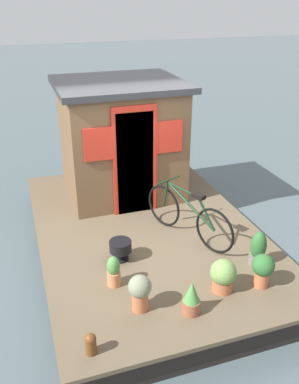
{
  "coord_description": "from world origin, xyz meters",
  "views": [
    {
      "loc": [
        -5.28,
        1.7,
        3.73
      ],
      "look_at": [
        -0.2,
        0.0,
        1.11
      ],
      "focal_mm": 38.41,
      "sensor_mm": 36.0,
      "label": 1
    }
  ],
  "objects_px": {
    "potted_plant_succulent": "(114,271)",
    "potted_plant_thyme": "(191,298)",
    "bicycle": "(188,215)",
    "potted_plant_mint": "(258,250)",
    "houseboat_cabin": "(121,138)",
    "potted_plant_sage": "(263,268)",
    "potted_plant_geranium": "(140,291)",
    "potted_plant_ivy": "(223,275)",
    "charcoal_grill": "(120,247)",
    "mooring_bollard": "(91,343)"
  },
  "relations": [
    {
      "from": "bicycle",
      "to": "potted_plant_mint",
      "type": "distance_m",
      "value": 1.12
    },
    {
      "from": "houseboat_cabin",
      "to": "potted_plant_thyme",
      "type": "relative_size",
      "value": 4.94
    },
    {
      "from": "bicycle",
      "to": "potted_plant_ivy",
      "type": "xyz_separation_m",
      "value": [
        -1.26,
        0.07,
        -0.15
      ]
    },
    {
      "from": "potted_plant_thyme",
      "to": "houseboat_cabin",
      "type": "bearing_deg",
      "value": -1.61
    },
    {
      "from": "potted_plant_ivy",
      "to": "potted_plant_sage",
      "type": "bearing_deg",
      "value": -99.0
    },
    {
      "from": "potted_plant_succulent",
      "to": "potted_plant_thyme",
      "type": "xyz_separation_m",
      "value": [
        -0.77,
        -0.72,
        0.0
      ]
    },
    {
      "from": "potted_plant_sage",
      "to": "charcoal_grill",
      "type": "height_order",
      "value": "potted_plant_sage"
    },
    {
      "from": "bicycle",
      "to": "charcoal_grill",
      "type": "bearing_deg",
      "value": 102.53
    },
    {
      "from": "potted_plant_sage",
      "to": "mooring_bollard",
      "type": "height_order",
      "value": "potted_plant_sage"
    },
    {
      "from": "potted_plant_thyme",
      "to": "mooring_bollard",
      "type": "relative_size",
      "value": 1.72
    },
    {
      "from": "bicycle",
      "to": "potted_plant_sage",
      "type": "bearing_deg",
      "value": -162.3
    },
    {
      "from": "bicycle",
      "to": "potted_plant_sage",
      "type": "distance_m",
      "value": 1.41
    },
    {
      "from": "potted_plant_ivy",
      "to": "charcoal_grill",
      "type": "bearing_deg",
      "value": 44.93
    },
    {
      "from": "potted_plant_succulent",
      "to": "charcoal_grill",
      "type": "height_order",
      "value": "potted_plant_succulent"
    },
    {
      "from": "bicycle",
      "to": "potted_plant_sage",
      "type": "xyz_separation_m",
      "value": [
        -1.34,
        -0.43,
        -0.11
      ]
    },
    {
      "from": "potted_plant_mint",
      "to": "potted_plant_succulent",
      "type": "bearing_deg",
      "value": 84.54
    },
    {
      "from": "potted_plant_thyme",
      "to": "potted_plant_mint",
      "type": "relative_size",
      "value": 0.86
    },
    {
      "from": "potted_plant_ivy",
      "to": "potted_plant_sage",
      "type": "distance_m",
      "value": 0.51
    },
    {
      "from": "potted_plant_thyme",
      "to": "potted_plant_mint",
      "type": "xyz_separation_m",
      "value": [
        0.58,
        -1.22,
        0.03
      ]
    },
    {
      "from": "potted_plant_geranium",
      "to": "potted_plant_thyme",
      "type": "relative_size",
      "value": 1.08
    },
    {
      "from": "potted_plant_sage",
      "to": "potted_plant_thyme",
      "type": "xyz_separation_m",
      "value": [
        -0.16,
        1.02,
        -0.06
      ]
    },
    {
      "from": "potted_plant_sage",
      "to": "bicycle",
      "type": "bearing_deg",
      "value": 17.7
    },
    {
      "from": "mooring_bollard",
      "to": "potted_plant_thyme",
      "type": "bearing_deg",
      "value": -79.5
    },
    {
      "from": "houseboat_cabin",
      "to": "potted_plant_geranium",
      "type": "xyz_separation_m",
      "value": [
        -3.13,
        0.63,
        -0.75
      ]
    },
    {
      "from": "bicycle",
      "to": "potted_plant_mint",
      "type": "bearing_deg",
      "value": -145.79
    },
    {
      "from": "potted_plant_sage",
      "to": "potted_plant_mint",
      "type": "relative_size",
      "value": 0.91
    },
    {
      "from": "potted_plant_geranium",
      "to": "charcoal_grill",
      "type": "bearing_deg",
      "value": -2.23
    },
    {
      "from": "houseboat_cabin",
      "to": "potted_plant_succulent",
      "type": "relative_size",
      "value": 5.1
    },
    {
      "from": "houseboat_cabin",
      "to": "bicycle",
      "type": "xyz_separation_m",
      "value": [
        -1.86,
        -0.5,
        -0.64
      ]
    },
    {
      "from": "houseboat_cabin",
      "to": "bicycle",
      "type": "bearing_deg",
      "value": -165.0
    },
    {
      "from": "potted_plant_sage",
      "to": "potted_plant_geranium",
      "type": "bearing_deg",
      "value": 87.16
    },
    {
      "from": "houseboat_cabin",
      "to": "potted_plant_mint",
      "type": "relative_size",
      "value": 4.26
    },
    {
      "from": "bicycle",
      "to": "mooring_bollard",
      "type": "distance_m",
      "value": 2.5
    },
    {
      "from": "bicycle",
      "to": "potted_plant_thyme",
      "type": "relative_size",
      "value": 3.62
    },
    {
      "from": "potted_plant_geranium",
      "to": "potted_plant_ivy",
      "type": "height_order",
      "value": "potted_plant_geranium"
    },
    {
      "from": "potted_plant_geranium",
      "to": "potted_plant_mint",
      "type": "distance_m",
      "value": 1.79
    },
    {
      "from": "potted_plant_sage",
      "to": "potted_plant_ivy",
      "type": "bearing_deg",
      "value": 81.0
    },
    {
      "from": "houseboat_cabin",
      "to": "mooring_bollard",
      "type": "relative_size",
      "value": 8.48
    },
    {
      "from": "potted_plant_succulent",
      "to": "potted_plant_thyme",
      "type": "relative_size",
      "value": 0.97
    },
    {
      "from": "bicycle",
      "to": "potted_plant_thyme",
      "type": "height_order",
      "value": "bicycle"
    },
    {
      "from": "houseboat_cabin",
      "to": "potted_plant_succulent",
      "type": "xyz_separation_m",
      "value": [
        -2.6,
        0.81,
        -0.81
      ]
    },
    {
      "from": "potted_plant_ivy",
      "to": "mooring_bollard",
      "type": "distance_m",
      "value": 1.79
    },
    {
      "from": "bicycle",
      "to": "mooring_bollard",
      "type": "bearing_deg",
      "value": 133.86
    },
    {
      "from": "bicycle",
      "to": "potted_plant_mint",
      "type": "height_order",
      "value": "bicycle"
    },
    {
      "from": "houseboat_cabin",
      "to": "potted_plant_geranium",
      "type": "height_order",
      "value": "houseboat_cabin"
    },
    {
      "from": "potted_plant_thyme",
      "to": "charcoal_grill",
      "type": "bearing_deg",
      "value": 21.53
    },
    {
      "from": "potted_plant_mint",
      "to": "houseboat_cabin",
      "type": "bearing_deg",
      "value": 22.01
    },
    {
      "from": "potted_plant_sage",
      "to": "charcoal_grill",
      "type": "relative_size",
      "value": 1.49
    },
    {
      "from": "potted_plant_succulent",
      "to": "potted_plant_thyme",
      "type": "bearing_deg",
      "value": -136.94
    },
    {
      "from": "potted_plant_succulent",
      "to": "potted_plant_ivy",
      "type": "distance_m",
      "value": 1.34
    }
  ]
}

